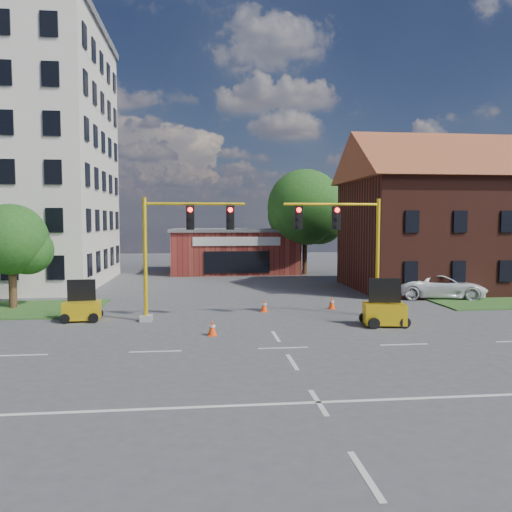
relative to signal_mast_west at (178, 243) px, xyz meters
name	(u,v)px	position (x,y,z in m)	size (l,w,h in m)	color
ground	(283,348)	(4.36, -6.00, -3.92)	(120.00, 120.00, 0.00)	#404042
lane_markings	(298,370)	(4.36, -9.00, -3.91)	(60.00, 36.00, 0.01)	silver
brick_shop	(234,250)	(4.36, 23.99, -1.76)	(12.40, 8.40, 4.30)	maroon
townhouse_row	(487,209)	(22.36, 10.00, 2.01)	(21.00, 11.00, 11.50)	#441D14
tree_large	(309,210)	(11.22, 21.08, 2.15)	(7.49, 7.14, 9.91)	#3D2A16
tree_nw_front	(16,242)	(-9.44, 4.58, -0.10)	(4.25, 4.05, 6.02)	#3D2A16
signal_mast_west	(178,243)	(0.00, 0.00, 0.00)	(5.30, 0.60, 6.20)	gray
signal_mast_east	(347,243)	(8.71, 0.00, 0.00)	(5.30, 0.60, 6.20)	gray
trailer_west	(82,309)	(-4.88, 0.45, -3.29)	(1.82, 1.27, 2.00)	yellow
trailer_east	(384,312)	(9.88, -2.35, -3.23)	(2.12, 1.60, 2.20)	yellow
cone_a	(212,328)	(1.60, -3.54, -3.58)	(0.40, 0.40, 0.70)	#FF450D
cone_b	(264,306)	(4.60, 1.98, -3.58)	(0.40, 0.40, 0.70)	#FF450D
cone_c	(375,313)	(9.94, -0.87, -3.58)	(0.40, 0.40, 0.70)	#FF450D
cone_d	(332,303)	(8.57, 2.44, -3.58)	(0.40, 0.40, 0.70)	#FF450D
pickup_white	(440,286)	(16.64, 5.61, -3.11)	(2.68, 5.81, 1.61)	white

